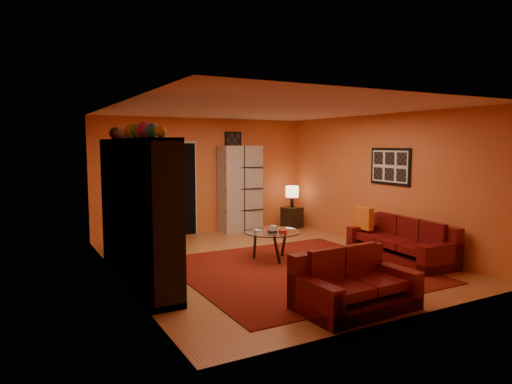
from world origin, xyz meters
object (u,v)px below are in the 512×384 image
loveseat (351,285)px  sofa (403,243)px  tv (139,212)px  storage_cabinet (240,188)px  coffee_table (272,234)px  table_lamp (292,192)px  bowl_chair (138,235)px  side_table (292,218)px  entertainment_unit (136,210)px

loveseat → sofa: bearing=-61.7°
tv → storage_cabinet: size_ratio=0.51×
tv → coffee_table: size_ratio=1.02×
tv → coffee_table: bearing=-88.8°
table_lamp → bowl_chair: bearing=-171.0°
loveseat → table_lamp: bearing=-27.7°
tv → storage_cabinet: bearing=-47.7°
loveseat → table_lamp: size_ratio=2.85×
coffee_table → side_table: coffee_table is taller
entertainment_unit → loveseat: (2.03, -2.42, -0.76)m
entertainment_unit → loveseat: bearing=-49.9°
loveseat → coffee_table: size_ratio=1.48×
sofa → coffee_table: bearing=156.1°
bowl_chair → table_lamp: size_ratio=1.37×
entertainment_unit → sofa: entertainment_unit is taller
tv → bowl_chair: tv is taller
loveseat → storage_cabinet: bearing=-14.0°
storage_cabinet → tv: bearing=-143.3°
coffee_table → table_lamp: size_ratio=1.93×
side_table → table_lamp: bearing=0.0°
entertainment_unit → table_lamp: size_ratio=5.79×
sofa → loveseat: same height
entertainment_unit → table_lamp: entertainment_unit is taller
storage_cabinet → bowl_chair: 2.88m
entertainment_unit → side_table: (4.36, 2.49, -0.80)m
sofa → side_table: bearing=94.5°
side_table → tv: bearing=-150.1°
coffee_table → storage_cabinet: (0.76, 2.74, 0.53)m
table_lamp → storage_cabinet: bearing=166.0°
sofa → coffee_table: (-2.05, 1.07, 0.17)m
entertainment_unit → sofa: bearing=-13.0°
sofa → table_lamp: bearing=94.5°
entertainment_unit → side_table: size_ratio=6.00×
tv → loveseat: size_ratio=0.69×
coffee_table → tv: bearing=-178.8°
entertainment_unit → sofa: (4.41, -1.01, -0.76)m
coffee_table → bowl_chair: size_ratio=1.41×
storage_cabinet → side_table: (1.24, -0.31, -0.74)m
entertainment_unit → tv: (0.05, 0.01, -0.04)m
entertainment_unit → sofa: 4.59m
bowl_chair → table_lamp: bearing=9.0°
sofa → storage_cabinet: storage_cabinet is taller
side_table → table_lamp: (0.00, 0.00, 0.62)m
side_table → entertainment_unit: bearing=-150.3°
sofa → table_lamp: size_ratio=3.94×
tv → storage_cabinet: storage_cabinet is taller
tv → side_table: 5.03m
bowl_chair → sofa: bearing=-36.3°
loveseat → side_table: size_ratio=2.96×
coffee_table → storage_cabinet: 2.89m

